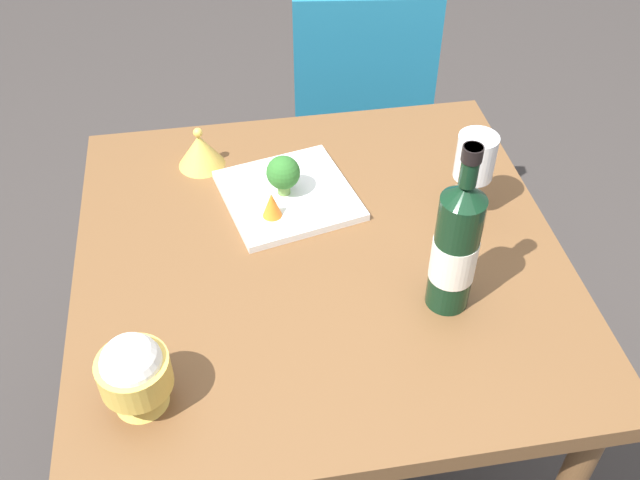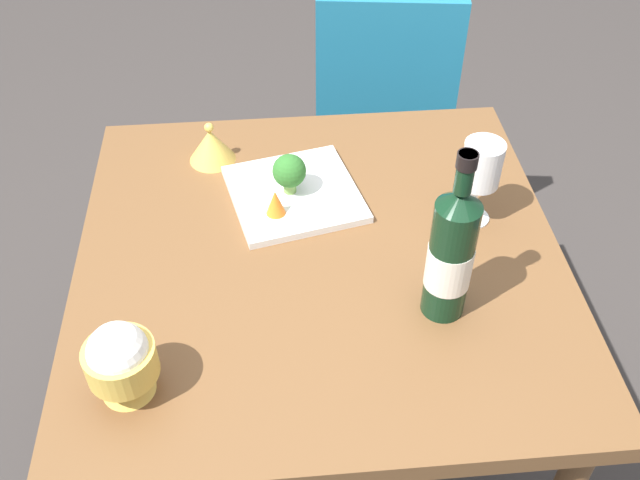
% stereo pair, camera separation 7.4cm
% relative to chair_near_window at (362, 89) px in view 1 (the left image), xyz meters
% --- Properties ---
extents(ground_plane, '(8.00, 8.00, 0.00)m').
position_rel_chair_near_window_xyz_m(ground_plane, '(-0.86, 0.27, -0.53)').
color(ground_plane, '#383330').
extents(dining_table, '(0.91, 0.91, 0.72)m').
position_rel_chair_near_window_xyz_m(dining_table, '(-0.86, 0.27, 0.11)').
color(dining_table, brown).
rests_on(dining_table, ground_plane).
extents(chair_near_window, '(0.45, 0.45, 0.85)m').
position_rel_chair_near_window_xyz_m(chair_near_window, '(0.00, 0.00, 0.00)').
color(chair_near_window, teal).
rests_on(chair_near_window, ground_plane).
extents(wine_bottle, '(0.08, 0.08, 0.33)m').
position_rel_chair_near_window_xyz_m(wine_bottle, '(-1.02, 0.07, 0.33)').
color(wine_bottle, black).
rests_on(wine_bottle, dining_table).
extents(wine_glass, '(0.08, 0.08, 0.18)m').
position_rel_chair_near_window_xyz_m(wine_glass, '(-0.79, -0.04, 0.32)').
color(wine_glass, white).
rests_on(wine_glass, dining_table).
extents(rice_bowl, '(0.11, 0.11, 0.14)m').
position_rel_chair_near_window_xyz_m(rice_bowl, '(-1.14, 0.60, 0.27)').
color(rice_bowl, gold).
rests_on(rice_bowl, dining_table).
extents(rice_bowl_lid, '(0.10, 0.10, 0.09)m').
position_rel_chair_near_window_xyz_m(rice_bowl_lid, '(-0.55, 0.48, 0.23)').
color(rice_bowl_lid, gold).
rests_on(rice_bowl_lid, dining_table).
extents(serving_plate, '(0.30, 0.30, 0.02)m').
position_rel_chair_near_window_xyz_m(serving_plate, '(-0.70, 0.31, 0.20)').
color(serving_plate, white).
rests_on(serving_plate, dining_table).
extents(broccoli_floret, '(0.07, 0.07, 0.09)m').
position_rel_chair_near_window_xyz_m(broccoli_floret, '(-0.70, 0.32, 0.26)').
color(broccoli_floret, '#729E4C').
rests_on(broccoli_floret, serving_plate).
extents(carrot_garnish_left, '(0.04, 0.04, 0.05)m').
position_rel_chair_near_window_xyz_m(carrot_garnish_left, '(-0.76, 0.35, 0.24)').
color(carrot_garnish_left, orange).
rests_on(carrot_garnish_left, serving_plate).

